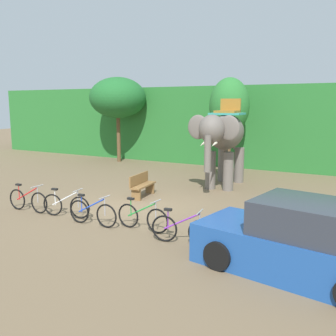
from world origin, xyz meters
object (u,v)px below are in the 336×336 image
Objects in this scene: tree_far_right at (229,106)px; parked_car at (299,244)px; bike_white at (66,205)px; wooden_bench at (142,184)px; bike_red at (28,200)px; bike_blue at (92,213)px; elephant at (224,136)px; tree_left at (118,98)px; bike_purple at (182,230)px; bike_green at (142,217)px.

tree_far_right reaches higher than parked_car.
wooden_bench is (0.65, 3.42, 0.09)m from bike_white.
bike_blue is at bearing -2.31° from bike_red.
bike_blue is 0.38× the size of parked_car.
parked_car is (7.19, -0.69, 0.26)m from bike_white.
wooden_bench is at bearing 58.09° from bike_red.
elephant reaches higher than parked_car.
tree_left is 17.17m from parked_car.
bike_red is 1.11× the size of wooden_bench.
wooden_bench is at bearing 99.73° from bike_blue.
wooden_bench is at bearing 134.05° from bike_purple.
elephant is at bearing 121.17° from parked_car.
bike_green is (8.32, -10.34, -3.52)m from tree_left.
bike_white is 1.30m from bike_blue.
bike_blue is (-0.50, -10.23, -3.03)m from tree_far_right.
bike_white is 3.49m from wooden_bench.
bike_red is (3.93, -10.54, -3.52)m from tree_left.
tree_left is 11.79m from bike_red.
bike_green is 1.53m from bike_purple.
bike_blue is 1.11× the size of wooden_bench.
bike_green is at bearing 170.05° from parked_car.
parked_car is (4.41, -7.29, -1.55)m from elephant.
wooden_bench is (-2.17, 3.35, 0.09)m from bike_green.
bike_red is 0.38× the size of parked_car.
tree_left is at bearing 117.85° from bike_white.
bike_blue is (-1.50, -6.84, -1.82)m from elephant.
bike_purple is at bearing -45.95° from wooden_bench.
bike_white is 0.99× the size of bike_blue.
elephant is 4.19m from wooden_bench.
bike_red is at bearing 177.69° from bike_blue.
bike_white is 2.82m from bike_green.
parked_car is at bearing -58.83° from elephant.
bike_green is at bearing -84.04° from tree_far_right.
tree_left reaches higher than wooden_bench.
elephant is 2.45× the size of bike_red.
bike_purple is (9.79, -10.75, -3.52)m from tree_left.
tree_left is at bearing 138.81° from parked_car.
bike_green is at bearing -89.70° from elephant.
bike_red is 4.19m from wooden_bench.
parked_car is at bearing -6.96° from bike_purple.
wooden_bench is (6.15, -6.99, -3.43)m from tree_left.
bike_green is 3.99m from wooden_bench.
tree_far_right is 2.88× the size of bike_white.
parked_car is at bearing -3.67° from bike_red.
elephant is 6.77m from bike_green.
tree_far_right is 7.27m from wooden_bench.
bike_purple is at bearing -77.71° from elephant.
tree_left is 7.31m from tree_far_right.
tree_left is 3.04× the size of bike_white.
elephant is at bearing 77.60° from bike_blue.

